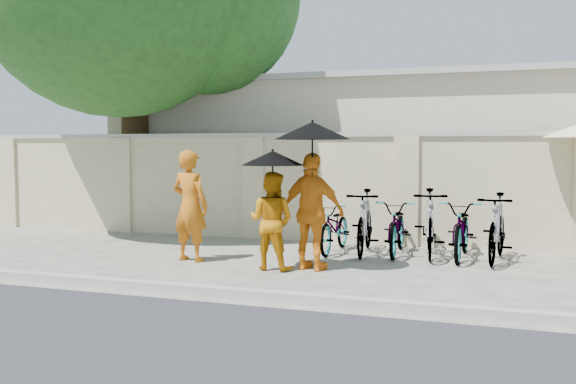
% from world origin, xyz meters
% --- Properties ---
extents(ground, '(80.00, 80.00, 0.00)m').
position_xyz_m(ground, '(0.00, 0.00, 0.00)').
color(ground, '#A39D8B').
extents(kerb, '(40.00, 0.16, 0.12)m').
position_xyz_m(kerb, '(0.00, -1.70, 0.06)').
color(kerb, '#A1A198').
rests_on(kerb, ground).
extents(compound_wall, '(20.00, 0.30, 2.00)m').
position_xyz_m(compound_wall, '(1.00, 3.20, 1.00)').
color(compound_wall, beige).
rests_on(compound_wall, ground).
extents(building_behind, '(14.00, 6.00, 3.20)m').
position_xyz_m(building_behind, '(2.00, 7.00, 1.60)').
color(building_behind, beige).
rests_on(building_behind, ground).
extents(monk_left, '(0.71, 0.53, 1.76)m').
position_xyz_m(monk_left, '(-1.00, 0.40, 0.88)').
color(monk_left, '#BE6311').
rests_on(monk_left, ground).
extents(monk_center, '(0.75, 0.61, 1.45)m').
position_xyz_m(monk_center, '(0.47, 0.15, 0.72)').
color(monk_center, '#BF7308').
rests_on(monk_center, ground).
extents(parasol_center, '(0.93, 0.93, 0.93)m').
position_xyz_m(parasol_center, '(0.52, 0.07, 1.65)').
color(parasol_center, black).
rests_on(parasol_center, ground).
extents(monk_right, '(1.08, 0.64, 1.73)m').
position_xyz_m(monk_right, '(1.05, 0.29, 0.86)').
color(monk_right, orange).
rests_on(monk_right, ground).
extents(parasol_right, '(1.11, 1.11, 1.19)m').
position_xyz_m(parasol_right, '(1.07, 0.21, 2.04)').
color(parasol_right, black).
rests_on(parasol_right, ground).
extents(bike_0, '(0.58, 1.65, 0.87)m').
position_xyz_m(bike_0, '(0.95, 1.97, 0.43)').
color(bike_0, gray).
rests_on(bike_0, ground).
extents(bike_1, '(0.69, 1.86, 1.10)m').
position_xyz_m(bike_1, '(1.48, 1.91, 0.55)').
color(bike_1, gray).
rests_on(bike_1, ground).
extents(bike_2, '(0.73, 1.81, 0.93)m').
position_xyz_m(bike_2, '(2.01, 2.08, 0.47)').
color(bike_2, gray).
rests_on(bike_2, ground).
extents(bike_3, '(0.76, 1.92, 1.12)m').
position_xyz_m(bike_3, '(2.54, 2.04, 0.56)').
color(bike_3, gray).
rests_on(bike_3, ground).
extents(bike_4, '(0.68, 1.84, 0.96)m').
position_xyz_m(bike_4, '(3.07, 2.02, 0.48)').
color(bike_4, gray).
rests_on(bike_4, ground).
extents(bike_5, '(0.68, 1.85, 1.08)m').
position_xyz_m(bike_5, '(3.60, 1.89, 0.54)').
color(bike_5, gray).
rests_on(bike_5, ground).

